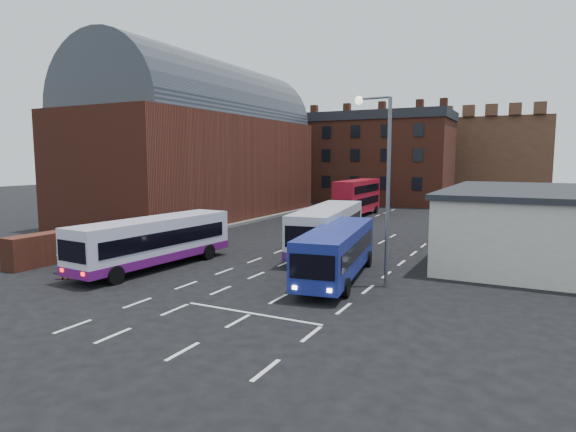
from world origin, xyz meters
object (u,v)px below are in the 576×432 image
at_px(bus_white_outbound, 154,239).
at_px(pedestrian_beige, 64,257).
at_px(bus_blue, 337,249).
at_px(bus_red_double, 357,197).
at_px(street_lamp, 382,172).
at_px(pedestrian_red, 64,263).
at_px(bus_white_inbound, 328,226).

xyz_separation_m(bus_white_outbound, pedestrian_beige, (-3.36, -3.19, -0.76)).
bearing_deg(bus_white_outbound, bus_blue, 16.54).
bearing_deg(pedestrian_beige, bus_red_double, -115.82).
bearing_deg(bus_red_double, bus_blue, 106.07).
height_order(street_lamp, pedestrian_red, street_lamp).
bearing_deg(bus_white_inbound, bus_red_double, -85.09).
distance_m(bus_white_inbound, pedestrian_red, 15.39).
relative_size(bus_white_outbound, bus_white_inbound, 0.93).
xyz_separation_m(bus_white_outbound, street_lamp, (12.27, 1.87, 3.77)).
distance_m(bus_white_inbound, bus_blue, 6.76).
bearing_deg(bus_red_double, pedestrian_beige, 79.63).
xyz_separation_m(street_lamp, pedestrian_red, (-14.46, -5.94, -4.56)).
height_order(bus_white_inbound, street_lamp, street_lamp).
height_order(bus_blue, bus_red_double, bus_red_double).
xyz_separation_m(bus_white_outbound, bus_red_double, (2.12, 28.49, 0.39)).
bearing_deg(pedestrian_red, bus_white_inbound, -147.79).
height_order(bus_blue, pedestrian_beige, bus_blue).
distance_m(bus_red_double, pedestrian_red, 32.86).
bearing_deg(bus_red_double, bus_white_inbound, 103.01).
height_order(bus_white_outbound, bus_white_inbound, bus_white_inbound).
height_order(bus_white_inbound, pedestrian_red, bus_white_inbound).
bearing_deg(pedestrian_red, bus_white_outbound, -139.31).
distance_m(bus_white_outbound, bus_white_inbound, 10.81).
relative_size(street_lamp, pedestrian_red, 5.33).
relative_size(pedestrian_red, pedestrian_beige, 0.97).
bearing_deg(pedestrian_beige, street_lamp, -178.08).
relative_size(bus_blue, street_lamp, 1.09).
height_order(street_lamp, pedestrian_beige, street_lamp).
bearing_deg(bus_blue, bus_white_outbound, 3.50).
relative_size(bus_red_double, pedestrian_beige, 5.50).
bearing_deg(pedestrian_red, bus_blue, -173.87).
bearing_deg(bus_white_inbound, bus_blue, 107.45).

